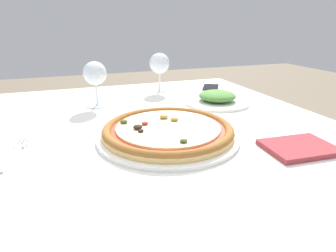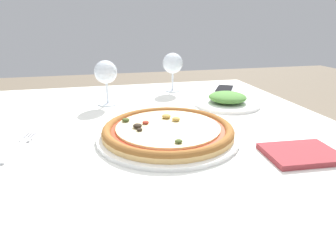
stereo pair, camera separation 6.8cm
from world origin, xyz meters
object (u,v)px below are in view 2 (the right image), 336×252
fork (20,145)px  wine_glass_far_left (106,74)px  pizza_plate (168,131)px  wine_glass_far_right (173,64)px  side_plate (227,100)px  dining_table (132,154)px  cell_phone (224,90)px

fork → wine_glass_far_left: 0.39m
fork → pizza_plate: bearing=-4.4°
wine_glass_far_left → fork: bearing=-123.9°
pizza_plate → wine_glass_far_right: 0.50m
wine_glass_far_right → side_plate: wine_glass_far_right is taller
dining_table → cell_phone: cell_phone is taller
dining_table → wine_glass_far_right: 0.47m
fork → wine_glass_far_right: 0.66m
pizza_plate → wine_glass_far_right: bearing=74.5°
dining_table → fork: size_ratio=6.84×
fork → cell_phone: size_ratio=1.06×
wine_glass_far_left → side_plate: (0.40, -0.10, -0.09)m
cell_phone → fork: bearing=-149.6°
dining_table → side_plate: bearing=21.0°
wine_glass_far_left → pizza_plate: bearing=-68.3°
fork → cell_phone: cell_phone is taller
dining_table → cell_phone: (0.42, 0.33, 0.09)m
wine_glass_far_right → cell_phone: wine_glass_far_right is taller
dining_table → wine_glass_far_left: bearing=102.1°
dining_table → pizza_plate: bearing=-50.1°
fork → wine_glass_far_left: size_ratio=1.14×
fork → wine_glass_far_right: bearing=43.4°
side_plate → fork: bearing=-161.2°
wine_glass_far_left → dining_table: bearing=-77.9°
fork → wine_glass_far_right: size_ratio=1.11×
dining_table → fork: fork is taller
dining_table → side_plate: (0.34, 0.13, 0.10)m
pizza_plate → cell_phone: size_ratio=2.17×
fork → cell_phone: 0.79m
dining_table → wine_glass_far_left: (-0.05, 0.24, 0.19)m
fork → wine_glass_far_left: (0.21, 0.31, 0.10)m
cell_phone → side_plate: size_ratio=0.73×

